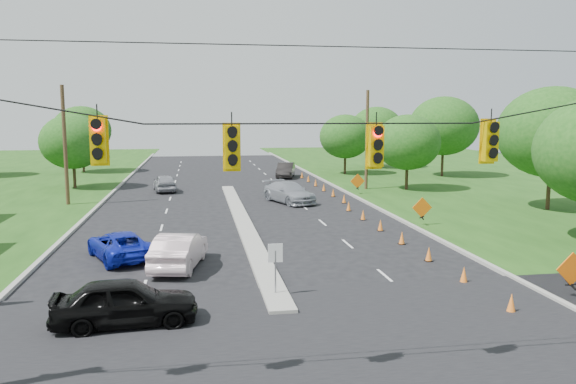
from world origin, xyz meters
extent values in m
plane|color=black|center=(0.00, 0.00, 0.00)|extent=(160.00, 160.00, 0.00)
cube|color=black|center=(0.00, 0.00, 0.00)|extent=(160.00, 14.00, 0.02)
cube|color=gray|center=(-10.10, 30.00, 0.00)|extent=(0.25, 110.00, 0.16)
cube|color=gray|center=(10.10, 30.00, 0.00)|extent=(0.25, 110.00, 0.16)
cube|color=gray|center=(0.00, 21.00, 0.00)|extent=(1.00, 34.00, 0.18)
cylinder|color=gray|center=(0.00, 6.00, 0.90)|extent=(0.06, 0.06, 1.80)
cube|color=white|center=(0.00, 6.00, 1.70)|extent=(0.55, 0.04, 0.70)
cylinder|color=black|center=(0.00, -1.00, 7.00)|extent=(24.00, 0.04, 0.04)
cube|color=#ECBC00|center=(-5.00, -1.00, 6.22)|extent=(0.34, 0.24, 1.00)
cube|color=#ECBC00|center=(-2.00, -1.00, 6.05)|extent=(0.34, 0.24, 1.00)
cube|color=#ECBC00|center=(1.50, -1.00, 6.05)|extent=(0.34, 0.24, 1.00)
cube|color=#ECBC00|center=(4.50, -1.00, 6.14)|extent=(0.34, 0.24, 1.00)
cylinder|color=#422D1C|center=(-12.50, 30.00, 4.50)|extent=(0.28, 0.28, 9.00)
cylinder|color=#422D1C|center=(12.50, 35.00, 4.50)|extent=(0.28, 0.28, 9.00)
cone|color=orange|center=(7.82, 3.00, 0.35)|extent=(0.32, 0.32, 0.70)
cone|color=orange|center=(7.82, 6.50, 0.35)|extent=(0.32, 0.32, 0.70)
cone|color=orange|center=(7.82, 10.00, 0.35)|extent=(0.32, 0.32, 0.70)
cone|color=orange|center=(7.82, 13.50, 0.35)|extent=(0.32, 0.32, 0.70)
cone|color=orange|center=(7.82, 17.00, 0.35)|extent=(0.32, 0.32, 0.70)
cone|color=orange|center=(7.82, 20.50, 0.35)|extent=(0.32, 0.32, 0.70)
cone|color=orange|center=(7.82, 24.00, 0.35)|extent=(0.32, 0.32, 0.70)
cone|color=orange|center=(8.42, 27.50, 0.35)|extent=(0.32, 0.32, 0.70)
cone|color=orange|center=(8.42, 31.00, 0.35)|extent=(0.32, 0.32, 0.70)
cone|color=orange|center=(8.42, 34.50, 0.35)|extent=(0.32, 0.32, 0.70)
cone|color=orange|center=(8.42, 38.00, 0.35)|extent=(0.32, 0.32, 0.70)
cone|color=orange|center=(8.42, 41.50, 0.35)|extent=(0.32, 0.32, 0.70)
cone|color=orange|center=(8.42, 45.00, 0.35)|extent=(0.32, 0.32, 0.70)
cube|color=black|center=(10.80, 4.00, 0.55)|extent=(0.06, 0.58, 0.26)
cube|color=black|center=(10.80, 4.00, 0.55)|extent=(0.06, 0.58, 0.26)
cube|color=orange|center=(10.80, 4.00, 1.15)|extent=(1.27, 0.05, 1.27)
cube|color=black|center=(10.80, 18.00, 0.55)|extent=(0.06, 0.58, 0.26)
cube|color=black|center=(10.80, 18.00, 0.55)|extent=(0.06, 0.58, 0.26)
cube|color=orange|center=(10.80, 18.00, 1.15)|extent=(1.27, 0.05, 1.27)
cube|color=black|center=(10.80, 32.00, 0.55)|extent=(0.06, 0.58, 0.26)
cube|color=black|center=(10.80, 32.00, 0.55)|extent=(0.06, 0.58, 0.26)
cube|color=orange|center=(10.80, 32.00, 1.15)|extent=(1.27, 0.05, 1.27)
cylinder|color=black|center=(-14.00, 40.00, 1.26)|extent=(0.28, 0.28, 2.52)
ellipsoid|color=#194C14|center=(-14.00, 40.00, 4.34)|extent=(5.88, 5.88, 5.04)
cylinder|color=black|center=(-16.00, 55.00, 1.44)|extent=(0.28, 0.28, 2.88)
ellipsoid|color=#194C14|center=(-16.00, 55.00, 4.96)|extent=(6.72, 6.72, 5.76)
cylinder|color=black|center=(22.00, 22.00, 1.62)|extent=(0.28, 0.28, 3.24)
ellipsoid|color=#194C14|center=(22.00, 22.00, 5.58)|extent=(7.56, 7.56, 6.48)
cylinder|color=black|center=(16.00, 34.00, 1.26)|extent=(0.28, 0.28, 2.52)
ellipsoid|color=#194C14|center=(16.00, 34.00, 4.34)|extent=(5.88, 5.88, 5.04)
cylinder|color=black|center=(24.00, 44.00, 1.62)|extent=(0.28, 0.28, 3.24)
ellipsoid|color=#194C14|center=(24.00, 44.00, 5.58)|extent=(7.56, 7.56, 6.48)
cylinder|color=black|center=(20.00, 55.00, 1.44)|extent=(0.28, 0.28, 2.88)
ellipsoid|color=#194C14|center=(20.00, 55.00, 4.96)|extent=(6.72, 6.72, 5.76)
cylinder|color=black|center=(14.00, 48.00, 1.26)|extent=(0.28, 0.28, 2.52)
ellipsoid|color=#194C14|center=(14.00, 48.00, 4.34)|extent=(5.88, 5.88, 5.04)
imported|color=black|center=(-5.21, 3.96, 0.79)|extent=(4.75, 2.19, 1.58)
imported|color=silver|center=(-3.67, 10.80, 0.80)|extent=(2.63, 5.08, 1.59)
imported|color=#1120B1|center=(-6.50, 12.78, 0.67)|extent=(3.91, 5.30, 1.34)
imported|color=#8E929B|center=(4.25, 28.50, 0.80)|extent=(4.08, 5.97, 1.61)
imported|color=gray|center=(-5.65, 36.62, 0.77)|extent=(2.42, 4.71, 1.53)
imported|color=black|center=(6.78, 45.93, 0.81)|extent=(2.87, 5.18, 1.62)
camera|label=1|loc=(-2.84, -14.17, 6.81)|focal=35.00mm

